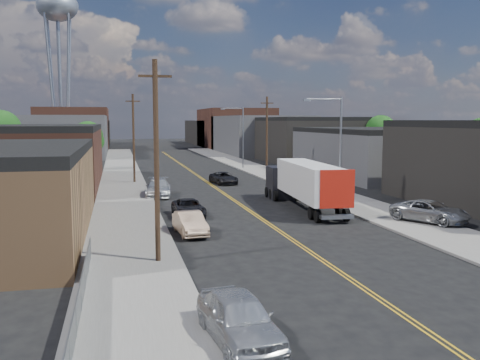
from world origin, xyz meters
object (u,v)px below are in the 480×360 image
car_right_lot_a (430,211)px  car_right_lot_c (302,174)px  car_left_c (188,208)px  car_left_b (190,223)px  car_left_a (239,318)px  car_left_d (158,188)px  water_tower (57,12)px  car_ahead_truck (224,178)px  semi_truck (302,182)px

car_right_lot_a → car_right_lot_c: 26.58m
car_left_c → car_right_lot_a: (15.75, -6.72, 0.25)m
car_left_b → car_left_c: 6.41m
car_right_lot_a → car_right_lot_c: (0.25, 26.58, -0.00)m
car_right_lot_a → car_right_lot_c: bearing=60.6°
car_left_a → car_left_d: car_left_a is taller
water_tower → car_left_b: bearing=-80.2°
car_left_b → car_right_lot_a: 16.50m
car_left_c → car_left_d: bearing=96.2°
water_tower → car_left_d: bearing=-78.4°
car_left_a → car_ahead_truck: car_left_a is taller
car_left_a → car_right_lot_a: car_right_lot_a is taller
water_tower → car_left_c: water_tower is taller
car_left_c → car_left_d: 11.06m
semi_truck → car_left_a: (-10.90, -24.66, -1.33)m
car_left_b → car_left_c: size_ratio=0.94×
semi_truck → car_right_lot_a: 10.60m
car_left_b → car_left_d: car_left_d is taller
car_left_a → car_left_c: bearing=80.4°
water_tower → semi_truck: bearing=-72.8°
semi_truck → car_left_b: size_ratio=3.37×
car_left_b → car_left_c: (0.74, 6.36, -0.07)m
car_left_c → car_right_lot_c: car_right_lot_c is taller
car_right_lot_a → car_ahead_truck: size_ratio=1.12×
car_right_lot_c → water_tower: bearing=90.8°
car_left_b → car_right_lot_a: (16.50, -0.36, 0.18)m
car_left_c → car_ahead_truck: bearing=70.3°
semi_truck → car_left_d: semi_truck is taller
car_left_c → car_right_lot_c: bearing=50.1°
car_left_a → car_right_lot_c: bearing=61.7°
car_left_c → car_ahead_truck: 20.34m
car_left_d → car_right_lot_c: size_ratio=1.27×
water_tower → car_ahead_truck: water_tower is taller
water_tower → car_ahead_truck: bearing=-70.9°
water_tower → semi_truck: size_ratio=2.54×
car_left_a → car_left_d: 33.89m
semi_truck → car_ahead_truck: (-3.00, 17.53, -1.48)m
car_left_a → car_right_lot_c: car_right_lot_c is taller
semi_truck → car_right_lot_c: 19.28m
car_left_a → car_left_b: bearing=81.6°
car_left_b → car_left_c: car_left_b is taller
water_tower → car_left_b: (16.26, -93.64, -29.94)m
car_left_c → car_right_lot_c: size_ratio=1.05×
car_right_lot_a → water_tower: bearing=80.4°
car_left_c → water_tower: bearing=100.0°
water_tower → car_left_c: 93.84m
car_left_b → car_right_lot_c: car_right_lot_c is taller
semi_truck → water_tower: bearing=111.2°
car_ahead_truck → car_left_d: bearing=-141.4°
semi_truck → car_right_lot_c: bearing=74.2°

